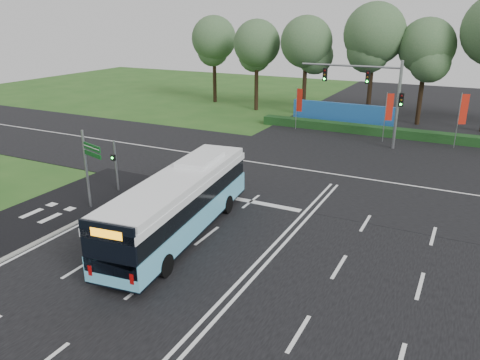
{
  "coord_description": "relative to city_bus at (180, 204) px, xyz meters",
  "views": [
    {
      "loc": [
        7.5,
        -17.68,
        10.26
      ],
      "look_at": [
        -2.49,
        2.0,
        2.44
      ],
      "focal_mm": 35.0,
      "sensor_mm": 36.0,
      "label": 1
    }
  ],
  "objects": [
    {
      "name": "road_main",
      "position": [
        4.5,
        0.43,
        -1.67
      ],
      "size": [
        20.0,
        120.0,
        0.04
      ],
      "primitive_type": "cube",
      "color": "black",
      "rests_on": "ground"
    },
    {
      "name": "traffic_light_gantry",
      "position": [
        4.7,
        20.93,
        2.98
      ],
      "size": [
        8.41,
        0.28,
        7.0
      ],
      "color": "gray",
      "rests_on": "ground"
    },
    {
      "name": "eucalyptus_row",
      "position": [
        2.52,
        31.36,
        6.32
      ],
      "size": [
        41.53,
        8.47,
        12.24
      ],
      "color": "black",
      "rests_on": "ground"
    },
    {
      "name": "banner_flag_right",
      "position": [
        11.11,
        23.43,
        1.26
      ],
      "size": [
        0.62,
        0.32,
        4.51
      ],
      "rotation": [
        0.0,
        0.0,
        0.44
      ],
      "color": "gray",
      "rests_on": "ground"
    },
    {
      "name": "pedestrian_signal",
      "position": [
        -6.9,
        3.33,
        0.07
      ],
      "size": [
        0.28,
        0.41,
        3.21
      ],
      "rotation": [
        0.0,
        0.0,
        -0.15
      ],
      "color": "gray",
      "rests_on": "ground"
    },
    {
      "name": "street_sign",
      "position": [
        -6.16,
        0.5,
        1.1
      ],
      "size": [
        1.68,
        0.59,
        4.47
      ],
      "rotation": [
        0.0,
        0.0,
        -0.3
      ],
      "color": "gray",
      "rests_on": "ground"
    },
    {
      "name": "city_bus",
      "position": [
        0.0,
        0.0,
        0.0
      ],
      "size": [
        3.82,
        11.87,
        3.35
      ],
      "rotation": [
        0.0,
        0.0,
        0.12
      ],
      "color": "#62C0E4",
      "rests_on": "ground"
    },
    {
      "name": "road_cross",
      "position": [
        4.5,
        12.43,
        -1.66
      ],
      "size": [
        120.0,
        14.0,
        0.05
      ],
      "primitive_type": "cube",
      "color": "black",
      "rests_on": "ground"
    },
    {
      "name": "blue_hoarding",
      "position": [
        0.5,
        27.43,
        -0.59
      ],
      "size": [
        10.0,
        0.3,
        2.2
      ],
      "primitive_type": "cube",
      "color": "#1D569E",
      "rests_on": "ground"
    },
    {
      "name": "hedge",
      "position": [
        4.5,
        24.93,
        -1.29
      ],
      "size": [
        22.0,
        1.2,
        0.8
      ],
      "primitive_type": "cube",
      "color": "#133312",
      "rests_on": "ground"
    },
    {
      "name": "banner_flag_left",
      "position": [
        -2.72,
        23.77,
        0.91
      ],
      "size": [
        0.58,
        0.09,
        3.94
      ],
      "rotation": [
        0.0,
        0.0,
        -0.07
      ],
      "color": "gray",
      "rests_on": "ground"
    },
    {
      "name": "ground",
      "position": [
        4.5,
        0.43,
        -1.69
      ],
      "size": [
        120.0,
        120.0,
        0.0
      ],
      "primitive_type": "plane",
      "color": "#26531B",
      "rests_on": "ground"
    },
    {
      "name": "kerb_strip",
      "position": [
        -5.6,
        -2.57,
        -1.63
      ],
      "size": [
        0.25,
        18.0,
        0.12
      ],
      "primitive_type": "cube",
      "color": "gray",
      "rests_on": "ground"
    },
    {
      "name": "bike_path",
      "position": [
        -8.0,
        -2.57,
        -1.66
      ],
      "size": [
        5.0,
        18.0,
        0.06
      ],
      "primitive_type": "cube",
      "color": "black",
      "rests_on": "ground"
    },
    {
      "name": "banner_flag_mid",
      "position": [
        5.52,
        22.89,
        1.08
      ],
      "size": [
        0.58,
        0.3,
        4.22
      ],
      "rotation": [
        0.0,
        0.0,
        0.43
      ],
      "color": "gray",
      "rests_on": "ground"
    }
  ]
}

